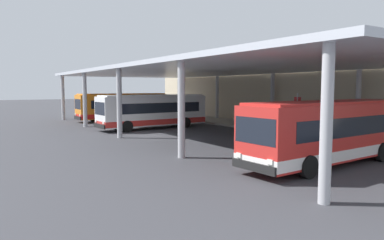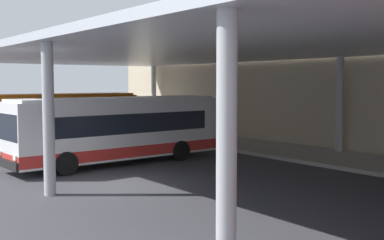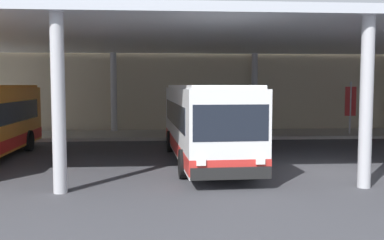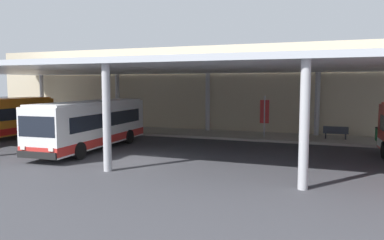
{
  "view_description": "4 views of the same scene",
  "coord_description": "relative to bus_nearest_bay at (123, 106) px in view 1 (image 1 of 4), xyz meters",
  "views": [
    {
      "loc": [
        25.96,
        -12.38,
        3.82
      ],
      "look_at": [
        2.67,
        2.34,
        1.35
      ],
      "focal_mm": 33.61,
      "sensor_mm": 36.0,
      "label": 1
    },
    {
      "loc": [
        16.26,
        -8.59,
        3.87
      ],
      "look_at": [
        -1.39,
        4.66,
        2.19
      ],
      "focal_mm": 45.91,
      "sensor_mm": 36.0,
      "label": 2
    },
    {
      "loc": [
        -6.34,
        -15.66,
        3.18
      ],
      "look_at": [
        -4.8,
        4.85,
        1.55
      ],
      "focal_mm": 41.6,
      "sensor_mm": 36.0,
      "label": 3
    },
    {
      "loc": [
        10.16,
        -17.93,
        4.25
      ],
      "look_at": [
        2.67,
        2.28,
        2.19
      ],
      "focal_mm": 34.72,
      "sensor_mm": 36.0,
      "label": 4
    }
  ],
  "objects": [
    {
      "name": "bench_waiting",
      "position": [
        24.46,
        8.65,
        -0.99
      ],
      "size": [
        1.8,
        0.45,
        0.92
      ],
      "color": "#383D47",
      "rests_on": "platform_kerb"
    },
    {
      "name": "bus_middle_bay",
      "position": [
        28.4,
        -0.31,
        0.0
      ],
      "size": [
        3.11,
        10.65,
        3.17
      ],
      "color": "red",
      "rests_on": "ground"
    },
    {
      "name": "ground_plane",
      "position": [
        13.78,
        -3.17,
        -1.66
      ],
      "size": [
        200.0,
        200.0,
        0.0
      ],
      "primitive_type": "plane",
      "color": "#3D3D42"
    },
    {
      "name": "platform_kerb",
      "position": [
        13.78,
        8.58,
        -1.57
      ],
      "size": [
        42.0,
        4.5,
        0.18
      ],
      "primitive_type": "cube",
      "color": "#A39E93",
      "rests_on": "ground"
    },
    {
      "name": "banner_sign",
      "position": [
        19.24,
        7.77,
        0.32
      ],
      "size": [
        0.7,
        0.12,
        3.2
      ],
      "color": "#B2B2B7",
      "rests_on": "platform_kerb"
    },
    {
      "name": "station_building_facade",
      "position": [
        13.78,
        11.83,
        2.22
      ],
      "size": [
        48.0,
        1.6,
        7.76
      ],
      "primitive_type": "cube",
      "color": "#C1B293",
      "rests_on": "ground"
    },
    {
      "name": "canopy_shelter",
      "position": [
        13.78,
        2.33,
        3.63
      ],
      "size": [
        40.0,
        17.0,
        5.55
      ],
      "color": "silver",
      "rests_on": "ground"
    },
    {
      "name": "bus_nearest_bay",
      "position": [
        0.0,
        0.0,
        0.0
      ],
      "size": [
        2.8,
        10.55,
        3.17
      ],
      "color": "orange",
      "rests_on": "ground"
    },
    {
      "name": "bus_second_bay",
      "position": [
        9.32,
        -0.65,
        0.0
      ],
      "size": [
        3.07,
        10.64,
        3.17
      ],
      "color": "white",
      "rests_on": "ground"
    }
  ]
}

